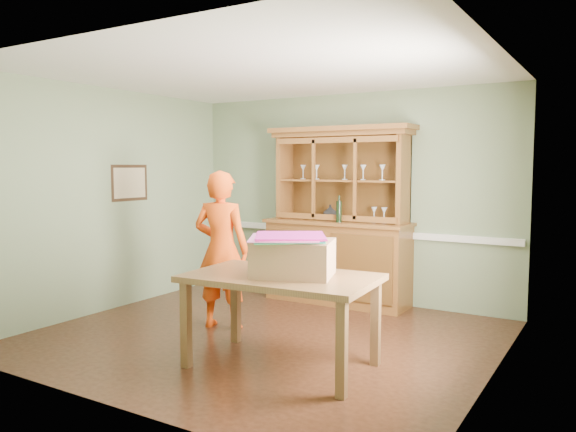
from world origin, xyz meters
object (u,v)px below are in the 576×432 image
Objects in this scene: china_hutch at (338,241)px; person at (221,250)px; dining_table at (281,286)px; cardboard_box at (293,258)px.

china_hutch is 1.32× the size of person.
dining_table is 0.27m from cardboard_box.
cardboard_box reaches higher than dining_table.
china_hutch reaches higher than cardboard_box.
cardboard_box is (0.72, -2.37, 0.18)m from china_hutch.
cardboard_box is (0.11, 0.02, 0.25)m from dining_table.
china_hutch reaches higher than person.
cardboard_box is 0.39× the size of person.
person is at bearing 152.95° from cardboard_box.
person is (-1.30, 0.66, -0.11)m from cardboard_box.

